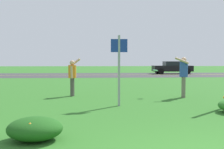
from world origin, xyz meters
TOP-DOWN VIEW (x-y plane):
  - ground_plane at (0.00, 12.90)m, footprint 120.00×120.00m
  - highway_strip at (0.00, 25.79)m, footprint 120.00×9.73m
  - highway_center_stripe at (0.00, 25.79)m, footprint 120.00×0.16m
  - daylily_clump_near_camera at (-2.95, 1.51)m, footprint 1.07×0.96m
  - sign_post_near_path at (-0.95, 5.49)m, footprint 0.56×0.10m
  - person_thrower_orange_shirt at (-2.72, 8.22)m, footprint 0.53×0.51m
  - person_catcher_blue_shirt at (1.94, 7.45)m, footprint 0.60×0.52m
  - frisbee_pale_blue at (0.83, 7.81)m, footprint 0.24×0.23m
  - car_black_center_left at (7.41, 27.98)m, footprint 4.50×2.00m

SIDE VIEW (x-z plane):
  - ground_plane at x=0.00m, z-range 0.00..0.00m
  - highway_strip at x=0.00m, z-range 0.00..0.01m
  - highway_center_stripe at x=0.00m, z-range 0.01..0.01m
  - daylily_clump_near_camera at x=-2.95m, z-range 0.00..0.45m
  - car_black_center_left at x=7.41m, z-range 0.01..1.46m
  - person_thrower_orange_shirt at x=-2.72m, z-range 0.10..1.76m
  - person_catcher_blue_shirt at x=1.94m, z-range 0.17..1.86m
  - frisbee_pale_blue at x=0.83m, z-range 1.07..1.18m
  - sign_post_near_path at x=-0.95m, z-range 0.26..2.66m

